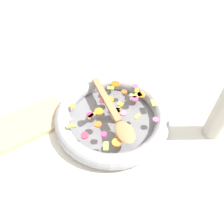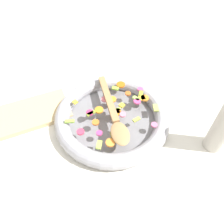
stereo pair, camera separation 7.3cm
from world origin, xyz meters
The scene contains 6 objects.
ground_plane centered at (0.00, 0.00, 0.00)m, with size 4.00×4.00×0.00m, color silver.
skillet centered at (0.00, 0.00, 0.02)m, with size 0.39×0.39×0.05m.
chopped_vegetables centered at (0.02, 0.00, 0.05)m, with size 0.32×0.26×0.01m.
wooden_spoon centered at (0.00, -0.02, 0.06)m, with size 0.09×0.31×0.01m.
pepper_mill centered at (0.26, -0.22, 0.11)m, with size 0.06×0.06×0.24m.
cutting_board centered at (-0.27, 0.14, 0.01)m, with size 0.29×0.15×0.02m.
Camera 1 is at (-0.26, -0.41, 0.60)m, focal length 35.00 mm.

